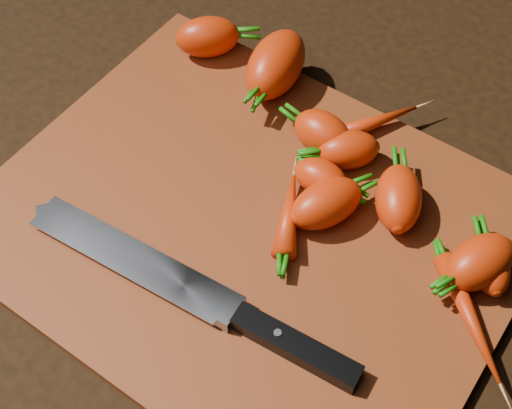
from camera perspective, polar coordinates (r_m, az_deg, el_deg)
The scene contains 15 objects.
ground at distance 0.71m, azimuth -0.47°, elevation -2.18°, with size 2.00×2.00×0.01m, color black.
cutting_board at distance 0.70m, azimuth -0.47°, elevation -1.69°, with size 0.50×0.40×0.01m, color maroon.
carrot_0 at distance 0.84m, azimuth -3.88°, elevation 13.24°, with size 0.07×0.05×0.05m, color red.
carrot_1 at distance 0.74m, azimuth 5.35°, elevation 5.72°, with size 0.06×0.04×0.04m, color red.
carrot_2 at distance 0.79m, azimuth 1.60°, elevation 11.14°, with size 0.10×0.06×0.06m, color red.
carrot_3 at distance 0.70m, azimuth 11.32°, elevation 0.50°, with size 0.08×0.04×0.04m, color red.
carrot_4 at distance 0.73m, azimuth 7.39°, elevation 4.35°, with size 0.06×0.04×0.04m, color red.
carrot_5 at distance 0.70m, azimuth 5.21°, elevation 2.16°, with size 0.06×0.04×0.04m, color red.
carrot_6 at distance 0.68m, azimuth 18.19°, elevation -4.66°, with size 0.06×0.04×0.04m, color red.
carrot_7 at distance 0.77m, azimuth 9.25°, elevation 6.43°, with size 0.11×0.02×0.02m, color red.
carrot_8 at distance 0.66m, azimuth 16.77°, elevation -8.66°, with size 0.12×0.02×0.02m, color red.
carrot_9 at distance 0.68m, azimuth 2.64°, elevation -0.76°, with size 0.09×0.02×0.02m, color red.
carrot_10 at distance 0.68m, azimuth 5.64°, elevation 0.08°, with size 0.08×0.04×0.04m, color red.
carrot_11 at distance 0.67m, azimuth 17.48°, elevation -4.42°, with size 0.07×0.05×0.05m, color red.
knife at distance 0.66m, azimuth -8.69°, elevation -4.94°, with size 0.34×0.06×0.02m.
Camera 1 is at (0.23, -0.31, 0.59)m, focal length 50.00 mm.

